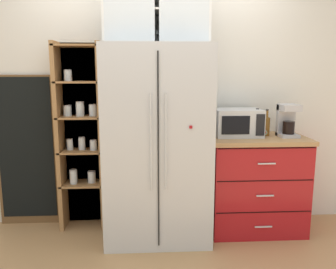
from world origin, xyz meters
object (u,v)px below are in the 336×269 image
object	(u,v)px
mug_sage	(260,133)
bottle_cobalt	(257,124)
coffee_maker	(287,120)
mug_red	(259,132)
refrigerator	(157,144)
microwave	(238,123)
bottle_amber	(267,124)
chalkboard_menu	(27,151)

from	to	relation	value
mug_sage	bottle_cobalt	bearing A→B (deg)	91.23
coffee_maker	bottle_cobalt	distance (m)	0.29
mug_red	refrigerator	bearing A→B (deg)	-177.58
microwave	bottle_amber	world-z (taller)	microwave
refrigerator	mug_sage	bearing A→B (deg)	1.31
coffee_maker	bottle_cobalt	xyz separation A→B (m)	(-0.29, 0.03, -0.04)
chalkboard_menu	refrigerator	bearing A→B (deg)	-14.25
chalkboard_menu	mug_sage	bearing A→B (deg)	-7.75
bottle_cobalt	mug_sage	bearing A→B (deg)	-88.77
coffee_maker	bottle_cobalt	size ratio (longest dim) A/B	1.16
microwave	bottle_cobalt	xyz separation A→B (m)	(0.19, -0.01, -0.01)
mug_red	bottle_cobalt	size ratio (longest dim) A/B	0.41
chalkboard_menu	coffee_maker	bearing A→B (deg)	-5.58
refrigerator	chalkboard_menu	bearing A→B (deg)	165.75
mug_sage	bottle_cobalt	world-z (taller)	bottle_cobalt
coffee_maker	microwave	bearing A→B (deg)	174.91
bottle_amber	chalkboard_menu	xyz separation A→B (m)	(-2.37, 0.20, -0.28)
coffee_maker	chalkboard_menu	xyz separation A→B (m)	(-2.55, 0.25, -0.33)
bottle_amber	bottle_cobalt	bearing A→B (deg)	-172.16
coffee_maker	mug_sage	xyz separation A→B (m)	(-0.28, -0.06, -0.11)
refrigerator	chalkboard_menu	xyz separation A→B (m)	(-1.30, 0.33, -0.13)
mug_red	bottle_cobalt	bearing A→B (deg)	91.47
coffee_maker	bottle_amber	distance (m)	0.20
bottle_amber	chalkboard_menu	world-z (taller)	chalkboard_menu
microwave	bottle_amber	size ratio (longest dim) A/B	1.72
bottle_amber	coffee_maker	bearing A→B (deg)	-13.63
refrigerator	microwave	bearing A→B (deg)	8.99
refrigerator	mug_red	size ratio (longest dim) A/B	16.19
mug_red	microwave	bearing A→B (deg)	156.22
refrigerator	mug_sage	size ratio (longest dim) A/B	15.46
refrigerator	mug_red	xyz separation A→B (m)	(0.97, 0.04, 0.10)
coffee_maker	chalkboard_menu	bearing A→B (deg)	174.42
coffee_maker	bottle_cobalt	bearing A→B (deg)	173.78
bottle_cobalt	microwave	bearing A→B (deg)	176.65
mug_sage	mug_red	distance (m)	0.02
mug_sage	mug_red	size ratio (longest dim) A/B	1.05
microwave	mug_red	size ratio (longest dim) A/B	4.00
mug_sage	chalkboard_menu	world-z (taller)	chalkboard_menu
coffee_maker	refrigerator	bearing A→B (deg)	-176.28
microwave	mug_sage	distance (m)	0.23
microwave	bottle_amber	distance (m)	0.29
refrigerator	microwave	size ratio (longest dim) A/B	4.05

